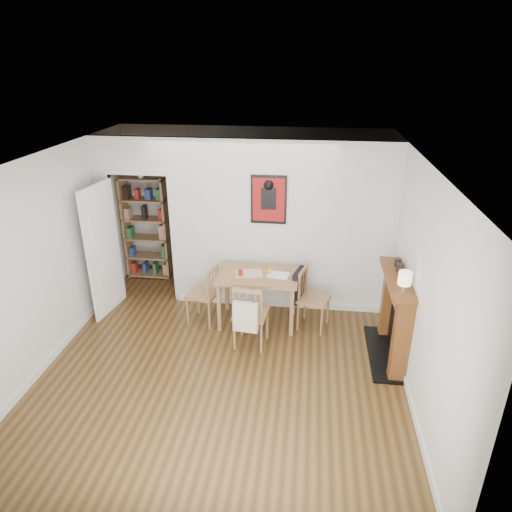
# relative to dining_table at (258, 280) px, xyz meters

# --- Properties ---
(ground) EXTENTS (5.20, 5.20, 0.00)m
(ground) POSITION_rel_dining_table_xyz_m (-0.30, -0.85, -0.69)
(ground) COLOR brown
(ground) RESTS_ON ground
(room_shell) EXTENTS (5.20, 5.20, 5.20)m
(room_shell) POSITION_rel_dining_table_xyz_m (-0.20, 0.49, 0.60)
(room_shell) COLOR silver
(room_shell) RESTS_ON ground
(dining_table) EXTENTS (1.16, 0.74, 0.79)m
(dining_table) POSITION_rel_dining_table_xyz_m (0.00, 0.00, 0.00)
(dining_table) COLOR #936945
(dining_table) RESTS_ON ground
(chair_left) EXTENTS (0.54, 0.54, 0.90)m
(chair_left) POSITION_rel_dining_table_xyz_m (-0.80, -0.08, -0.24)
(chair_left) COLOR olive
(chair_left) RESTS_ON ground
(chair_right) EXTENTS (0.61, 0.56, 0.91)m
(chair_right) POSITION_rel_dining_table_xyz_m (0.79, -0.04, -0.22)
(chair_right) COLOR olive
(chair_right) RESTS_ON ground
(chair_front) EXTENTS (0.53, 0.58, 0.95)m
(chair_front) POSITION_rel_dining_table_xyz_m (-0.02, -0.60, -0.21)
(chair_front) COLOR olive
(chair_front) RESTS_ON ground
(bookshelf) EXTENTS (0.77, 0.31, 1.83)m
(bookshelf) POSITION_rel_dining_table_xyz_m (-2.10, 1.31, 0.21)
(bookshelf) COLOR #936945
(bookshelf) RESTS_ON ground
(fireplace) EXTENTS (0.45, 1.25, 1.16)m
(fireplace) POSITION_rel_dining_table_xyz_m (1.86, -0.60, -0.08)
(fireplace) COLOR brown
(fireplace) RESTS_ON ground
(red_glass) EXTENTS (0.07, 0.07, 0.09)m
(red_glass) POSITION_rel_dining_table_xyz_m (-0.24, -0.07, 0.14)
(red_glass) COLOR maroon
(red_glass) RESTS_ON dining_table
(orange_fruit) EXTENTS (0.07, 0.07, 0.07)m
(orange_fruit) POSITION_rel_dining_table_xyz_m (0.17, 0.05, 0.13)
(orange_fruit) COLOR orange
(orange_fruit) RESTS_ON dining_table
(placemat) EXTENTS (0.42, 0.34, 0.00)m
(placemat) POSITION_rel_dining_table_xyz_m (-0.13, 0.01, 0.10)
(placemat) COLOR beige
(placemat) RESTS_ON dining_table
(notebook) EXTENTS (0.33, 0.26, 0.02)m
(notebook) POSITION_rel_dining_table_xyz_m (0.30, -0.01, 0.10)
(notebook) COLOR silver
(notebook) RESTS_ON dining_table
(mantel_lamp) EXTENTS (0.16, 0.16, 0.25)m
(mantel_lamp) POSITION_rel_dining_table_xyz_m (1.81, -0.99, 0.62)
(mantel_lamp) COLOR silver
(mantel_lamp) RESTS_ON fireplace
(ceramic_jar_a) EXTENTS (0.09, 0.09, 0.11)m
(ceramic_jar_a) POSITION_rel_dining_table_xyz_m (1.86, -0.46, 0.52)
(ceramic_jar_a) COLOR black
(ceramic_jar_a) RESTS_ON fireplace
(ceramic_jar_b) EXTENTS (0.09, 0.09, 0.11)m
(ceramic_jar_b) POSITION_rel_dining_table_xyz_m (1.85, -0.30, 0.52)
(ceramic_jar_b) COLOR black
(ceramic_jar_b) RESTS_ON fireplace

